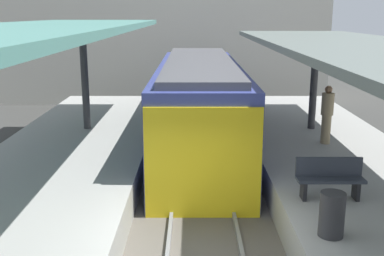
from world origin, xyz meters
TOP-DOWN VIEW (x-y plane):
  - commuter_train at (0.00, 7.86)m, footprint 2.78×11.06m
  - canopy_left at (-3.80, 1.40)m, footprint 4.18×21.00m
  - platform_bench at (2.64, 1.61)m, footprint 1.40×0.41m
  - litter_bin at (2.18, -0.11)m, footprint 0.44×0.44m
  - passenger_near_bench at (3.75, 5.83)m, footprint 0.36×0.36m
  - station_building_backdrop at (-1.99, 20.00)m, footprint 18.00×6.00m

SIDE VIEW (x-z plane):
  - litter_bin at x=2.18m, z-range 1.00..1.80m
  - platform_bench at x=2.64m, z-range 1.03..1.89m
  - commuter_train at x=0.00m, z-range 0.18..3.28m
  - passenger_near_bench at x=3.75m, z-range 1.04..2.78m
  - canopy_left at x=-3.80m, z-range 2.64..6.17m
  - station_building_backdrop at x=-1.99m, z-range 0.00..11.00m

